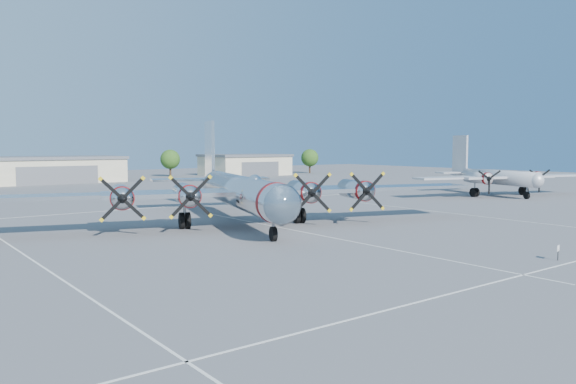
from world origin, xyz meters
TOP-DOWN VIEW (x-y plane):
  - ground at (0.00, 0.00)m, footprint 260.00×260.00m
  - parking_lines at (0.00, -1.75)m, footprint 60.00×50.08m
  - hangar_center at (0.00, 81.96)m, footprint 28.60×14.60m
  - hangar_east at (48.00, 81.96)m, footprint 20.60×14.60m
  - tree_east at (30.00, 88.00)m, footprint 4.80×4.80m
  - tree_far_east at (68.00, 80.00)m, footprint 4.80×4.80m
  - main_bomber_b29 at (-1.42, 7.08)m, footprint 55.43×45.77m
  - twin_engine_east at (46.56, 9.59)m, footprint 34.28×28.79m
  - info_placard at (5.76, -21.13)m, footprint 0.53×0.17m

SIDE VIEW (x-z plane):
  - ground at x=0.00m, z-range 0.00..0.00m
  - main_bomber_b29 at x=-1.42m, z-range -5.27..5.27m
  - twin_engine_east at x=46.56m, z-range -4.66..4.66m
  - parking_lines at x=0.00m, z-range 0.00..0.01m
  - info_placard at x=5.76m, z-range 0.21..1.22m
  - hangar_center at x=0.00m, z-range 0.01..5.41m
  - hangar_east at x=48.00m, z-range 0.01..5.41m
  - tree_east at x=30.00m, z-range 0.90..7.54m
  - tree_far_east at x=68.00m, z-range 0.90..7.54m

